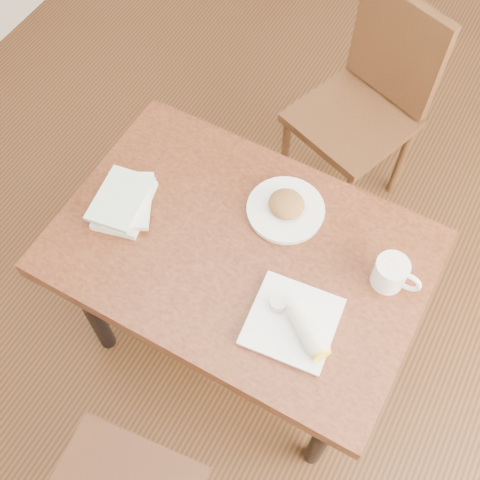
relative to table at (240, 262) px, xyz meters
The scene contains 8 objects.
ground 0.66m from the table, ahead, with size 4.00×5.00×0.01m, color #472814.
room_walls 0.97m from the table, ahead, with size 4.02×5.02×2.80m.
table is the anchor object (origin of this frame).
chair_far 0.96m from the table, 86.37° to the left, with size 0.54×0.54×0.95m.
plate_scone 0.22m from the table, 71.45° to the left, with size 0.24×0.24×0.08m.
coffee_mug 0.47m from the table, 14.77° to the left, with size 0.15×0.10×0.10m.
plate_burrito 0.32m from the table, 29.08° to the right, with size 0.27×0.27×0.08m.
book_stack 0.41m from the table, behind, with size 0.22×0.26×0.06m.
Camera 1 is at (0.43, -0.77, 2.34)m, focal length 45.00 mm.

